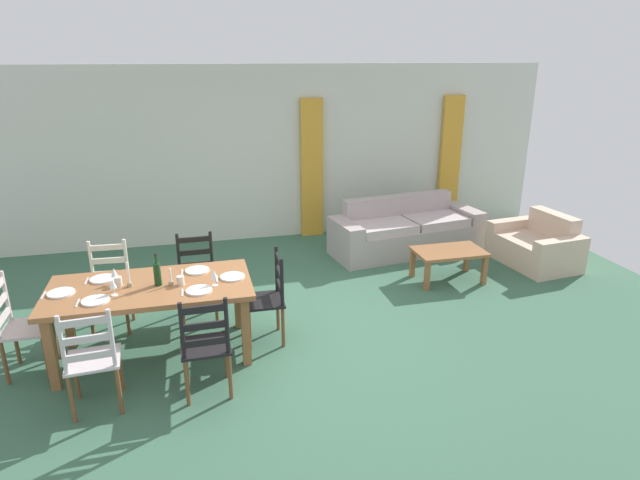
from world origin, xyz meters
TOP-DOWN VIEW (x-y plane):
  - ground_plane at (0.00, 0.00)m, footprint 9.60×9.60m
  - wall_far at (0.00, 3.30)m, footprint 9.60×0.16m
  - curtain_panel_left at (0.88, 3.16)m, footprint 0.35×0.08m
  - curtain_panel_right at (3.28, 3.16)m, footprint 0.35×0.08m
  - dining_table at (-1.47, -0.12)m, footprint 1.90×0.96m
  - dining_chair_near_left at (-1.91, -0.91)m, footprint 0.45×0.43m
  - dining_chair_near_right at (-1.00, -0.91)m, footprint 0.43×0.41m
  - dining_chair_far_left at (-1.94, 0.60)m, footprint 0.44×0.42m
  - dining_chair_far_right at (-1.03, 0.64)m, footprint 0.42×0.40m
  - dining_chair_head_west at (-2.64, -0.14)m, footprint 0.40×0.42m
  - dining_chair_head_east at (-0.34, -0.09)m, footprint 0.41×0.43m
  - dinner_plate_near_left at (-1.92, -0.37)m, footprint 0.24×0.24m
  - fork_near_left at (-2.07, -0.37)m, footprint 0.02×0.17m
  - dinner_plate_near_right at (-1.02, -0.37)m, footprint 0.24×0.24m
  - fork_near_right at (-1.17, -0.37)m, footprint 0.02×0.17m
  - dinner_plate_far_left at (-1.92, 0.13)m, footprint 0.24×0.24m
  - fork_far_left at (-2.07, 0.13)m, footprint 0.02×0.17m
  - dinner_plate_far_right at (-1.02, 0.13)m, footprint 0.24×0.24m
  - fork_far_right at (-1.17, 0.13)m, footprint 0.02×0.17m
  - dinner_plate_head_west at (-2.25, -0.12)m, footprint 0.24×0.24m
  - fork_head_west at (-2.40, -0.12)m, footprint 0.02×0.17m
  - dinner_plate_head_east at (-0.69, -0.12)m, footprint 0.24×0.24m
  - fork_head_east at (-0.84, -0.12)m, footprint 0.02×0.17m
  - wine_bottle at (-1.39, -0.13)m, footprint 0.07×0.07m
  - wine_glass_near_left at (-1.77, -0.28)m, footprint 0.06×0.06m
  - wine_glass_near_right at (-0.87, -0.28)m, footprint 0.06×0.06m
  - wine_glass_far_left at (-1.79, -0.00)m, footprint 0.06×0.06m
  - coffee_cup_primary at (-1.18, -0.18)m, footprint 0.07×0.07m
  - coffee_cup_secondary at (-1.76, -0.06)m, footprint 0.07×0.07m
  - candle_tall at (-1.65, -0.10)m, footprint 0.05×0.05m
  - candle_short at (-1.27, -0.16)m, footprint 0.05×0.05m
  - couch at (2.07, 2.10)m, footprint 2.37×1.13m
  - coffee_table at (2.18, 0.89)m, footprint 0.90×0.56m
  - armchair_upholstered at (3.70, 1.15)m, footprint 0.92×1.24m

SIDE VIEW (x-z plane):
  - ground_plane at x=0.00m, z-range -0.02..0.00m
  - armchair_upholstered at x=3.70m, z-range -0.11..0.61m
  - couch at x=2.07m, z-range -0.11..0.69m
  - coffee_table at x=2.18m, z-range 0.15..0.57m
  - dining_chair_near_left at x=-1.91m, z-range 0.00..0.96m
  - dining_chair_near_right at x=-1.00m, z-range 0.00..0.96m
  - dining_chair_far_left at x=-1.94m, z-range 0.00..0.96m
  - dining_chair_far_right at x=-1.03m, z-range 0.00..0.96m
  - dining_chair_head_west at x=-2.64m, z-range 0.00..0.96m
  - dining_chair_head_east at x=-0.34m, z-range 0.00..0.96m
  - dining_table at x=-1.47m, z-range 0.29..1.04m
  - fork_near_left at x=-2.07m, z-range 0.75..0.76m
  - fork_near_right at x=-1.17m, z-range 0.75..0.76m
  - fork_far_left at x=-2.07m, z-range 0.75..0.76m
  - fork_far_right at x=-1.17m, z-range 0.75..0.76m
  - fork_head_west at x=-2.40m, z-range 0.75..0.76m
  - fork_head_east at x=-0.84m, z-range 0.75..0.76m
  - dinner_plate_near_left at x=-1.92m, z-range 0.75..0.77m
  - dinner_plate_near_right at x=-1.02m, z-range 0.75..0.77m
  - dinner_plate_far_left at x=-1.92m, z-range 0.75..0.77m
  - dinner_plate_far_right at x=-1.02m, z-range 0.75..0.77m
  - dinner_plate_head_west at x=-2.25m, z-range 0.75..0.77m
  - dinner_plate_head_east at x=-0.69m, z-range 0.75..0.77m
  - coffee_cup_primary at x=-1.18m, z-range 0.75..0.84m
  - coffee_cup_secondary at x=-1.76m, z-range 0.75..0.84m
  - candle_short at x=-1.27m, z-range 0.71..0.88m
  - candle_tall at x=-1.65m, z-range 0.70..0.94m
  - wine_glass_near_left at x=-1.77m, z-range 0.78..0.94m
  - wine_glass_near_right at x=-0.87m, z-range 0.78..0.94m
  - wine_glass_far_left at x=-1.79m, z-range 0.78..0.94m
  - wine_bottle at x=-1.39m, z-range 0.71..1.03m
  - curtain_panel_left at x=0.88m, z-range 0.00..2.20m
  - curtain_panel_right at x=3.28m, z-range 0.00..2.20m
  - wall_far at x=0.00m, z-range 0.00..2.70m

